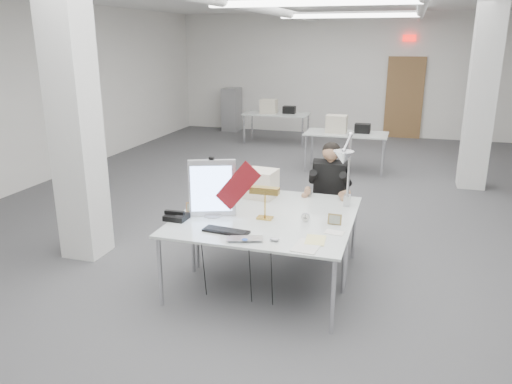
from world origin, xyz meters
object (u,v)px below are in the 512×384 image
bankers_lamp (265,204)px  architect_lamp (346,168)px  desk_phone (177,217)px  monitor (212,188)px  office_chair (329,203)px  desk_main (254,231)px  seated_person (330,178)px  beige_monitor (261,184)px  laptop (245,241)px

bankers_lamp → architect_lamp: (0.76, 0.42, 0.33)m
desk_phone → monitor: bearing=36.6°
office_chair → monitor: monitor is taller
office_chair → desk_main: bearing=-107.7°
monitor → bankers_lamp: 0.57m
seated_person → beige_monitor: (-0.72, -0.55, 0.02)m
desk_main → beige_monitor: size_ratio=5.26×
office_chair → laptop: bearing=-104.6°
beige_monitor → architect_lamp: size_ratio=0.35×
architect_lamp → beige_monitor: bearing=175.1°
monitor → laptop: size_ratio=1.81×
office_chair → laptop: 2.02m
seated_person → architect_lamp: size_ratio=1.02×
desk_main → bankers_lamp: 0.37m
desk_phone → architect_lamp: (1.62, 0.71, 0.46)m
architect_lamp → bankers_lamp: bearing=-140.5°
desk_main → bankers_lamp: bearing=87.7°
desk_main → beige_monitor: (-0.23, 1.02, 0.17)m
desk_main → desk_phone: bearing=177.5°
desk_main → architect_lamp: bearing=44.0°
seated_person → bankers_lamp: bearing=-111.8°
office_chair → laptop: size_ratio=3.36×
beige_monitor → architect_lamp: (1.00, -0.28, 0.33)m
laptop → monitor: bearing=114.2°
laptop → architect_lamp: architect_lamp is taller
laptop → bankers_lamp: 0.68m
laptop → architect_lamp: size_ratio=0.34×
laptop → desk_phone: 0.94m
bankers_lamp → desk_phone: 0.92m
bankers_lamp → desk_phone: bearing=-161.5°
office_chair → beige_monitor: office_chair is taller
desk_phone → desk_main: bearing=-0.8°
seated_person → laptop: bearing=-104.9°
desk_phone → beige_monitor: beige_monitor is taller
monitor → beige_monitor: monitor is taller
bankers_lamp → beige_monitor: bearing=109.7°
seated_person → bankers_lamp: seated_person is taller
beige_monitor → desk_main: bearing=-70.8°
desk_main → seated_person: 1.65m
monitor → office_chair: bearing=32.6°
laptop → bankers_lamp: (0.00, 0.66, 0.14)m
desk_main → bankers_lamp: bankers_lamp is taller
office_chair → bankers_lamp: office_chair is taller
laptop → architect_lamp: (0.76, 1.08, 0.48)m
office_chair → monitor: size_ratio=1.86×
seated_person → desk_phone: 2.03m
monitor → laptop: (0.55, -0.59, -0.29)m
monitor → architect_lamp: (1.30, 0.49, 0.19)m
beige_monitor → desk_phone: bearing=-115.7°
desk_phone → architect_lamp: 1.82m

